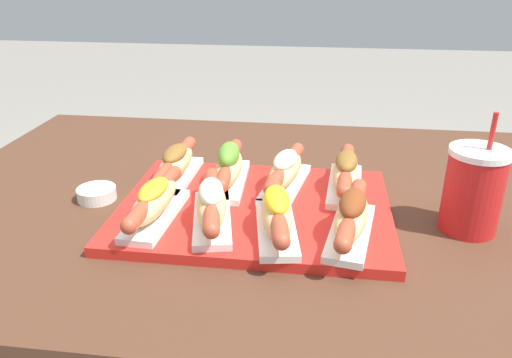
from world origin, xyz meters
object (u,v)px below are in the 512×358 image
at_px(serving_tray, 255,209).
at_px(hot_dog_6, 285,171).
at_px(hot_dog_2, 276,212).
at_px(hot_dog_3, 352,216).
at_px(hot_dog_1, 212,204).
at_px(hot_dog_4, 176,164).
at_px(hot_dog_5, 229,166).
at_px(drink_cup, 473,190).
at_px(hot_dog_7, 346,172).
at_px(hot_dog_0, 155,201).
at_px(sauce_bowl, 97,193).

height_order(serving_tray, hot_dog_6, hot_dog_6).
height_order(hot_dog_2, hot_dog_3, hot_dog_3).
height_order(hot_dog_1, hot_dog_6, hot_dog_1).
height_order(hot_dog_4, hot_dog_5, hot_dog_5).
relative_size(hot_dog_2, hot_dog_4, 0.99).
xyz_separation_m(serving_tray, hot_dog_1, (-0.06, -0.07, 0.04)).
height_order(hot_dog_2, drink_cup, drink_cup).
height_order(hot_dog_6, drink_cup, drink_cup).
height_order(hot_dog_3, hot_dog_7, hot_dog_3).
bearing_deg(drink_cup, hot_dog_3, -158.29).
relative_size(serving_tray, hot_dog_6, 2.13).
height_order(hot_dog_0, hot_dog_4, hot_dog_4).
distance_m(hot_dog_1, sauce_bowl, 0.26).
xyz_separation_m(hot_dog_7, sauce_bowl, (-0.46, -0.07, -0.04)).
bearing_deg(hot_dog_4, sauce_bowl, -153.04).
bearing_deg(hot_dog_4, hot_dog_7, -0.04).
relative_size(hot_dog_1, hot_dog_2, 0.99).
bearing_deg(hot_dog_3, hot_dog_7, 91.16).
bearing_deg(hot_dog_1, hot_dog_6, 54.23).
xyz_separation_m(serving_tray, hot_dog_5, (-0.06, 0.08, 0.04)).
relative_size(hot_dog_0, hot_dog_2, 1.01).
distance_m(hot_dog_3, hot_dog_4, 0.37).
relative_size(hot_dog_3, hot_dog_6, 1.00).
xyz_separation_m(hot_dog_0, hot_dog_7, (0.32, 0.16, 0.00)).
relative_size(hot_dog_5, hot_dog_6, 1.01).
height_order(hot_dog_3, sauce_bowl, hot_dog_3).
bearing_deg(hot_dog_7, serving_tray, -151.97).
bearing_deg(hot_dog_0, hot_dog_5, 58.23).
bearing_deg(hot_dog_7, hot_dog_2, -123.03).
relative_size(sauce_bowl, drink_cup, 0.35).
xyz_separation_m(serving_tray, hot_dog_4, (-0.17, 0.09, 0.04)).
relative_size(hot_dog_1, hot_dog_5, 0.98).
bearing_deg(sauce_bowl, hot_dog_6, 9.97).
height_order(hot_dog_4, hot_dog_6, hot_dog_6).
relative_size(hot_dog_3, hot_dog_4, 0.99).
relative_size(hot_dog_2, hot_dog_3, 1.00).
height_order(hot_dog_2, hot_dog_7, same).
distance_m(serving_tray, hot_dog_7, 0.19).
xyz_separation_m(serving_tray, hot_dog_2, (0.05, -0.09, 0.04)).
distance_m(hot_dog_0, sauce_bowl, 0.17).
relative_size(hot_dog_0, hot_dog_3, 1.01).
xyz_separation_m(hot_dog_2, hot_dog_4, (-0.21, 0.17, -0.00)).
distance_m(hot_dog_0, hot_dog_6, 0.25).
height_order(hot_dog_2, hot_dog_6, hot_dog_2).
bearing_deg(serving_tray, hot_dog_1, -129.87).
bearing_deg(hot_dog_2, hot_dog_4, 140.68).
bearing_deg(hot_dog_3, sauce_bowl, 167.41).
bearing_deg(drink_cup, hot_dog_1, -171.41).
relative_size(serving_tray, hot_dog_7, 2.10).
bearing_deg(hot_dog_3, serving_tray, 151.81).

